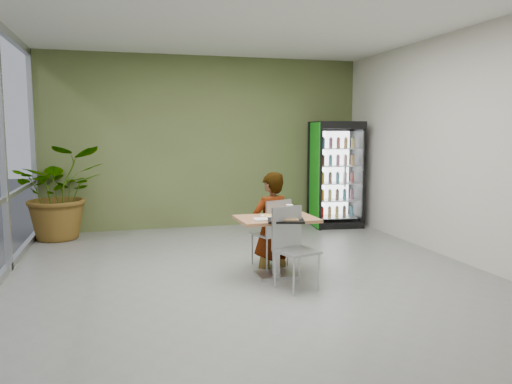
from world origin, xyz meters
TOP-DOWN VIEW (x-y plane):
  - ground at (0.00, 0.00)m, footprint 7.00×7.00m
  - room_envelope at (0.00, 0.00)m, footprint 6.00×7.00m
  - dining_table at (0.30, -0.01)m, footprint 0.99×0.70m
  - chair_far at (0.40, 0.41)m, footprint 0.52×0.52m
  - chair_near at (0.34, -0.48)m, footprint 0.52×0.53m
  - seated_woman at (0.37, 0.46)m, footprint 0.67×0.54m
  - pizza_plate at (0.23, 0.09)m, footprint 0.29×0.22m
  - soda_cup at (0.46, -0.04)m, footprint 0.09×0.09m
  - napkin_stack at (0.06, -0.16)m, footprint 0.18×0.18m
  - cafeteria_tray at (0.32, -0.33)m, footprint 0.49×0.41m
  - beverage_fridge at (2.41, 2.89)m, footprint 0.99×0.80m
  - potted_plant at (-2.55, 3.06)m, footprint 1.64×1.48m

SIDE VIEW (x-z plane):
  - ground at x=0.00m, z-range 0.00..0.00m
  - seated_woman at x=0.37m, z-range -0.30..1.28m
  - chair_far at x=0.40m, z-range 0.08..0.99m
  - dining_table at x=0.30m, z-range 0.16..0.91m
  - chair_near at x=0.34m, z-range 0.08..1.02m
  - napkin_stack at x=0.06m, z-range 0.75..0.77m
  - cafeteria_tray at x=0.32m, z-range 0.75..0.77m
  - pizza_plate at x=0.23m, z-range 0.75..0.78m
  - potted_plant at x=-2.55m, z-range 0.00..1.58m
  - soda_cup at x=0.46m, z-range 0.75..0.90m
  - beverage_fridge at x=2.41m, z-range 0.00..1.99m
  - room_envelope at x=0.00m, z-range 0.00..3.20m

